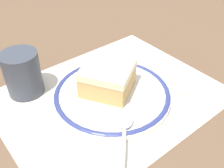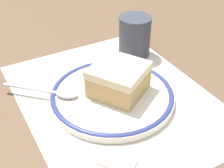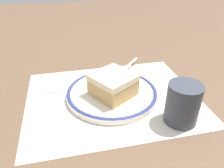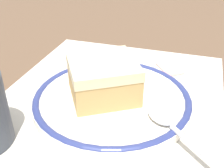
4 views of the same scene
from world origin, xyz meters
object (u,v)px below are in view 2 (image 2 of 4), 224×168
Objects in this scene: spoon at (57,92)px; cup at (134,38)px; cake_slice at (118,79)px; plate at (112,95)px; sugar_packet at (118,161)px.

spoon is 0.22m from cup.
plate is at bearing -85.98° from cake_slice.
cake_slice reaches higher than sugar_packet.
spoon is (-0.04, -0.08, 0.01)m from plate.
plate is 4.36× the size of sugar_packet.
cup is at bearing 109.99° from spoon.
cake_slice is at bearing -42.51° from cup.
cake_slice is 1.41× the size of cup.
cake_slice is at bearing 150.00° from sugar_packet.
cup is (-0.07, 0.20, 0.02)m from spoon.
plate is 0.14m from sugar_packet.
cake_slice is 0.16m from sugar_packet.
sugar_packet is at bearing -30.00° from cake_slice.
cake_slice reaches higher than plate.
spoon is 0.17m from sugar_packet.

